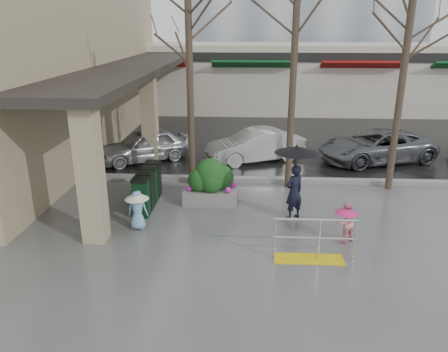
# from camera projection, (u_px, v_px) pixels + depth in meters

# --- Properties ---
(ground) EXTENTS (120.00, 120.00, 0.00)m
(ground) POSITION_uv_depth(u_px,v_px,m) (252.00, 234.00, 11.26)
(ground) COLOR #51514F
(ground) RESTS_ON ground
(street_asphalt) EXTENTS (120.00, 36.00, 0.01)m
(street_asphalt) POSITION_uv_depth(u_px,v_px,m) (251.00, 98.00, 32.00)
(street_asphalt) COLOR black
(street_asphalt) RESTS_ON ground
(curb) EXTENTS (120.00, 0.30, 0.15)m
(curb) POSITION_uv_depth(u_px,v_px,m) (252.00, 180.00, 15.00)
(curb) COLOR gray
(curb) RESTS_ON ground
(near_building) EXTENTS (6.00, 18.00, 8.00)m
(near_building) POSITION_uv_depth(u_px,v_px,m) (35.00, 53.00, 17.97)
(near_building) COLOR tan
(near_building) RESTS_ON ground
(canopy_slab) EXTENTS (2.80, 18.00, 0.25)m
(canopy_slab) POSITION_uv_depth(u_px,v_px,m) (136.00, 63.00, 17.87)
(canopy_slab) COLOR #2D2823
(canopy_slab) RESTS_ON pillar_front
(pillar_front) EXTENTS (0.55, 0.55, 3.50)m
(pillar_front) POSITION_uv_depth(u_px,v_px,m) (90.00, 174.00, 10.42)
(pillar_front) COLOR tan
(pillar_front) RESTS_ON ground
(pillar_back) EXTENTS (0.55, 0.55, 3.50)m
(pillar_back) POSITION_uv_depth(u_px,v_px,m) (150.00, 118.00, 16.55)
(pillar_back) COLOR tan
(pillar_back) RESTS_ON ground
(storefront_row) EXTENTS (34.00, 6.74, 4.00)m
(storefront_row) POSITION_uv_depth(u_px,v_px,m) (284.00, 77.00, 27.43)
(storefront_row) COLOR beige
(storefront_row) RESTS_ON ground
(handrail) EXTENTS (1.90, 0.50, 1.03)m
(handrail) POSITION_uv_depth(u_px,v_px,m) (312.00, 245.00, 9.93)
(handrail) COLOR yellow
(handrail) RESTS_ON ground
(tree_west) EXTENTS (3.20, 3.20, 6.80)m
(tree_west) POSITION_uv_depth(u_px,v_px,m) (189.00, 26.00, 13.09)
(tree_west) COLOR #382B21
(tree_west) RESTS_ON ground
(tree_midwest) EXTENTS (3.20, 3.20, 7.00)m
(tree_midwest) POSITION_uv_depth(u_px,v_px,m) (296.00, 20.00, 12.87)
(tree_midwest) COLOR #382B21
(tree_midwest) RESTS_ON ground
(tree_mideast) EXTENTS (3.20, 3.20, 6.50)m
(tree_mideast) POSITION_uv_depth(u_px,v_px,m) (408.00, 34.00, 12.81)
(tree_mideast) COLOR #382B21
(tree_mideast) RESTS_ON ground
(woman) EXTENTS (1.18, 1.18, 2.12)m
(woman) POSITION_uv_depth(u_px,v_px,m) (295.00, 174.00, 11.78)
(woman) COLOR black
(woman) RESTS_ON ground
(child_pink) EXTENTS (0.65, 0.62, 1.06)m
(child_pink) POSITION_uv_depth(u_px,v_px,m) (346.00, 220.00, 10.69)
(child_pink) COLOR pink
(child_pink) RESTS_ON ground
(child_blue) EXTENTS (0.63, 0.63, 1.07)m
(child_blue) POSITION_uv_depth(u_px,v_px,m) (137.00, 206.00, 11.37)
(child_blue) COLOR #7EAFE0
(child_blue) RESTS_ON ground
(planter) EXTENTS (1.62, 0.95, 1.41)m
(planter) POSITION_uv_depth(u_px,v_px,m) (211.00, 182.00, 13.02)
(planter) COLOR #65625E
(planter) RESTS_ON ground
(news_boxes) EXTENTS (0.47, 2.00, 1.12)m
(news_boxes) POSITION_uv_depth(u_px,v_px,m) (148.00, 188.00, 12.90)
(news_boxes) COLOR #0C3616
(news_boxes) RESTS_ON ground
(car_a) EXTENTS (3.94, 3.18, 1.26)m
(car_a) POSITION_uv_depth(u_px,v_px,m) (144.00, 145.00, 17.13)
(car_a) COLOR #B1B1B6
(car_a) RESTS_ON ground
(car_b) EXTENTS (4.04, 2.76, 1.26)m
(car_b) POSITION_uv_depth(u_px,v_px,m) (255.00, 146.00, 17.09)
(car_b) COLOR silver
(car_b) RESTS_ON ground
(car_c) EXTENTS (4.96, 3.41, 1.26)m
(car_c) POSITION_uv_depth(u_px,v_px,m) (377.00, 146.00, 17.03)
(car_c) COLOR #5C5E63
(car_c) RESTS_ON ground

